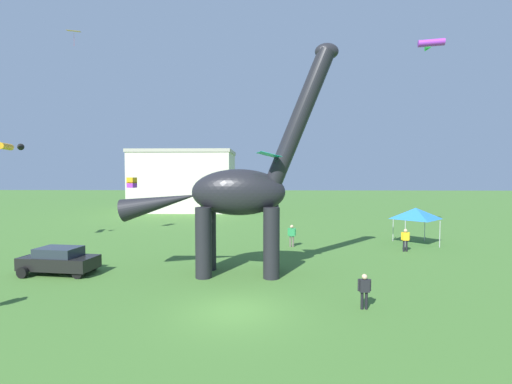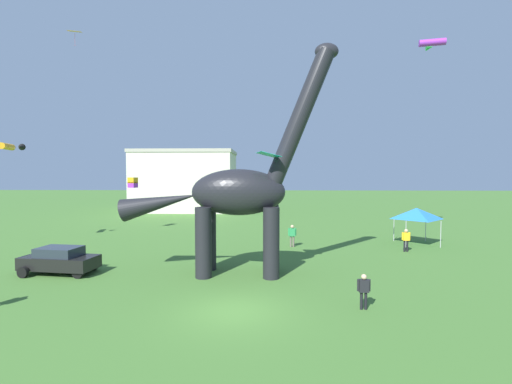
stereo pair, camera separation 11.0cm
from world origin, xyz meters
name	(u,v)px [view 2 (the right image)]	position (x,y,z in m)	size (l,w,h in m)	color
ground_plane	(234,311)	(0.00, 0.00, 0.00)	(240.00, 240.00, 0.00)	#42702D
dinosaur_sculpture	(237,192)	(-0.35, 5.74, 4.72)	(12.48, 2.64, 13.05)	black
parked_sedan_left	(60,260)	(-10.61, 5.36, 0.81)	(4.39, 2.28, 1.55)	black
person_strolling_adult	(364,288)	(5.48, 0.40, 0.92)	(0.57, 0.25, 1.51)	black
person_far_spectator	(406,238)	(11.67, 12.10, 1.03)	(0.64, 0.28, 1.70)	black
person_vendor_side	(292,234)	(3.33, 13.62, 1.06)	(0.65, 0.29, 1.75)	#6B6056
festival_canopy_tent	(417,213)	(13.62, 15.07, 2.54)	(3.15, 3.15, 3.00)	#B2B2B7
kite_drifting	(133,183)	(-12.26, 21.06, 4.94)	(0.90, 0.90, 1.04)	orange
kite_far_left	(75,32)	(-13.37, 12.72, 16.66)	(1.15, 0.99, 1.22)	orange
kite_trailing	(432,43)	(15.84, 18.04, 17.32)	(2.23, 2.04, 0.63)	purple
kite_mid_center	(268,155)	(1.43, 5.12, 6.83)	(1.46, 1.77, 0.28)	#19B2B7
kite_mid_left	(10,147)	(-19.22, 13.38, 7.97)	(1.75, 1.88, 0.53)	orange
background_building_block	(186,181)	(-11.78, 42.21, 4.80)	(15.60, 10.03, 9.58)	beige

